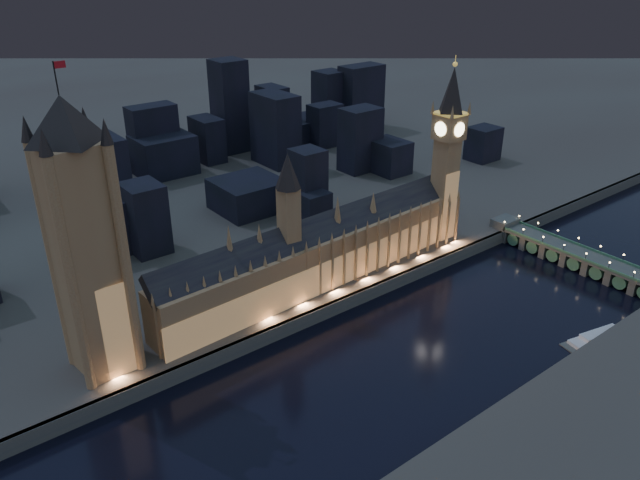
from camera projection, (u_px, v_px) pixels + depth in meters
ground_plane at (383, 353)px, 298.47m from camera, size 2000.00×2000.00×0.00m
north_bank at (47, 122)px, 664.90m from camera, size 2000.00×960.00×8.00m
embankment_wall at (329, 310)px, 325.77m from camera, size 2000.00×2.50×8.00m
palace_of_westminster at (319, 253)px, 336.12m from camera, size 202.00×30.35×78.00m
victoria_tower at (84, 231)px, 249.05m from camera, size 31.68×31.68×131.97m
elizabeth_tower at (448, 141)px, 371.90m from camera, size 18.00×18.00×112.28m
westminster_bridge at (570, 255)px, 378.41m from camera, size 16.54×113.00×15.90m
river_boat at (600, 337)px, 308.27m from camera, size 43.93×19.38×4.50m
city_backdrop at (206, 150)px, 483.61m from camera, size 451.15×215.63×79.74m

